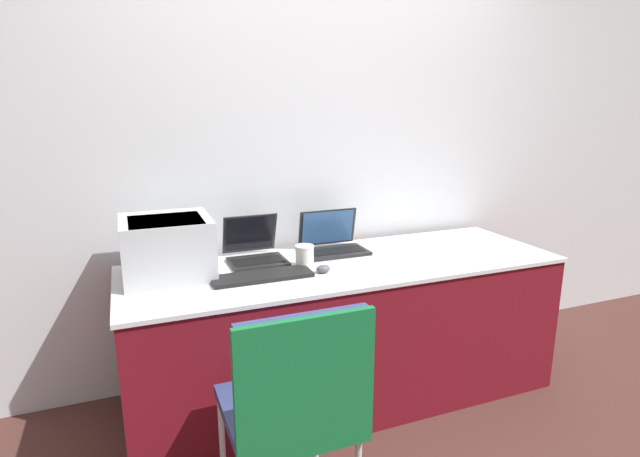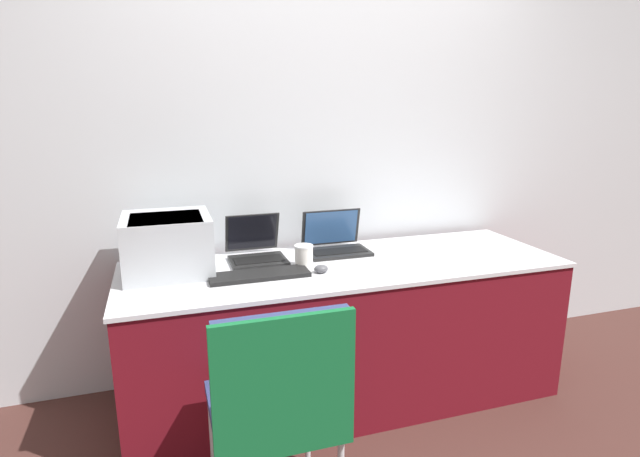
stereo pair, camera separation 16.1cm
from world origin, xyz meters
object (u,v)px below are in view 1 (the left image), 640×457
at_px(laptop_left, 255,251).
at_px(printer, 167,245).
at_px(mouse, 323,269).
at_px(chair, 295,399).
at_px(external_keyboard, 262,276).
at_px(laptop_right, 333,243).
at_px(coffee_cup, 305,256).

bearing_deg(laptop_left, printer, -169.82).
relative_size(laptop_left, mouse, 4.45).
bearing_deg(chair, printer, 109.45).
height_order(laptop_left, external_keyboard, laptop_left).
height_order(laptop_right, chair, laptop_right).
xyz_separation_m(laptop_right, chair, (-0.56, -0.98, -0.24)).
bearing_deg(coffee_cup, external_keyboard, -159.89).
distance_m(laptop_left, mouse, 0.40).
distance_m(laptop_left, chair, 1.01).
distance_m(laptop_right, coffee_cup, 0.30).
distance_m(coffee_cup, mouse, 0.13).
xyz_separation_m(coffee_cup, chair, (-0.32, -0.79, -0.24)).
distance_m(printer, external_keyboard, 0.46).
height_order(laptop_left, chair, laptop_left).
distance_m(printer, coffee_cup, 0.65).
height_order(external_keyboard, coffee_cup, coffee_cup).
relative_size(laptop_left, coffee_cup, 2.83).
height_order(printer, coffee_cup, printer).
bearing_deg(laptop_right, mouse, -120.51).
xyz_separation_m(printer, laptop_left, (0.43, 0.08, -0.10)).
bearing_deg(laptop_right, chair, -119.51).
bearing_deg(mouse, laptop_left, 129.99).
bearing_deg(external_keyboard, chair, -96.51).
xyz_separation_m(coffee_cup, mouse, (0.05, -0.12, -0.04)).
relative_size(laptop_left, external_keyboard, 0.66).
relative_size(laptop_right, coffee_cup, 3.05).
xyz_separation_m(external_keyboard, chair, (-0.08, -0.70, -0.20)).
height_order(coffee_cup, chair, chair).
xyz_separation_m(printer, chair, (0.32, -0.90, -0.34)).
bearing_deg(chair, laptop_right, 60.49).
height_order(printer, chair, printer).
distance_m(laptop_left, laptop_right, 0.44).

